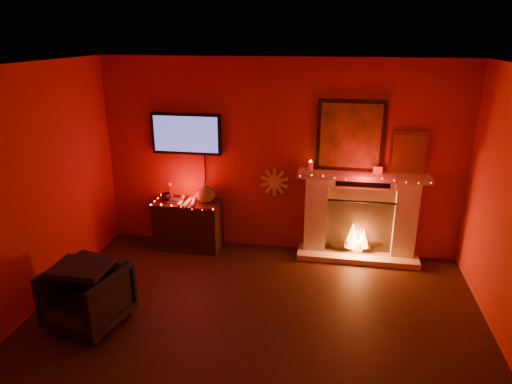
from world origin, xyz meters
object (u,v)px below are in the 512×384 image
tv (186,134)px  armchair (87,297)px  fireplace (360,208)px  console_table (189,222)px  sunburst_clock (274,182)px

tv → armchair: bearing=-101.5°
fireplace → armchair: size_ratio=2.91×
tv → fireplace: bearing=-1.5°
console_table → armchair: bearing=-103.6°
sunburst_clock → armchair: sunburst_clock is taller
armchair → tv: bearing=91.7°
fireplace → armchair: bearing=-143.6°
sunburst_clock → console_table: bearing=-169.8°
sunburst_clock → console_table: size_ratio=0.40×
tv → console_table: size_ratio=1.23×
armchair → fireplace: bearing=49.6°
armchair → console_table: bearing=89.6°
fireplace → console_table: bearing=-177.0°
fireplace → armchair: fireplace is taller
tv → console_table: 1.26m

